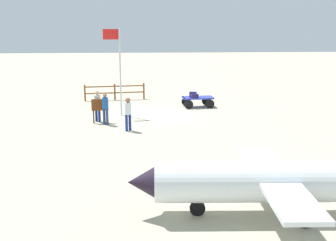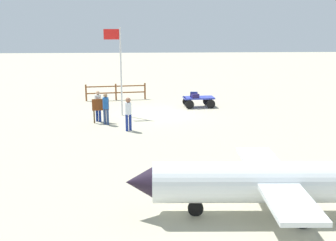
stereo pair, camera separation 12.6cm
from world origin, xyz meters
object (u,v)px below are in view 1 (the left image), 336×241
suitcase_grey (193,94)px  worker_lead (128,111)px  worker_trailing (97,103)px  airplane_near (265,181)px  flagpole (118,64)px  luggage_cart (197,100)px  suitcase_olive (194,96)px  signboard (100,107)px  worker_supervisor (105,107)px

suitcase_grey → worker_lead: (4.11, 5.93, 0.17)m
worker_trailing → airplane_near: 13.07m
suitcase_grey → worker_trailing: (5.87, 3.77, 0.19)m
airplane_near → flagpole: 14.17m
luggage_cart → suitcase_olive: bearing=51.3°
airplane_near → luggage_cart: bearing=-91.3°
suitcase_grey → flagpole: 5.72m
luggage_cart → signboard: signboard is taller
signboard → flagpole: bearing=-117.6°
luggage_cart → worker_trailing: bearing=31.1°
luggage_cart → worker_supervisor: 7.24m
suitcase_grey → signboard: size_ratio=0.39×
worker_trailing → signboard: (-0.17, 0.33, -0.15)m
worker_lead → flagpole: (0.63, -3.67, 2.08)m
signboard → worker_supervisor: bearing=127.5°
luggage_cart → flagpole: (5.04, 2.21, 2.62)m
suitcase_olive → worker_supervisor: 6.81m
worker_lead → worker_supervisor: worker_lead is taller
airplane_near → flagpole: (4.68, -13.22, 2.07)m
worker_trailing → flagpole: 2.79m
worker_supervisor → luggage_cart: bearing=-141.8°
worker_trailing → flagpole: (-1.13, -1.51, 2.06)m
suitcase_grey → suitcase_olive: size_ratio=0.95×
signboard → suitcase_olive: bearing=-147.1°
suitcase_grey → worker_lead: 7.22m
worker_lead → worker_trailing: worker_trailing is taller
airplane_near → flagpole: bearing=-70.5°
signboard → luggage_cart: bearing=-146.0°
worker_trailing → airplane_near: (-5.81, 11.71, -0.01)m
airplane_near → signboard: size_ratio=5.54×
suitcase_olive → worker_trailing: 6.81m
suitcase_olive → worker_lead: size_ratio=0.32×
suitcase_grey → signboard: 7.02m
suitcase_olive → flagpole: bearing=21.4°
suitcase_grey → worker_supervisor: bearing=40.1°
luggage_cart → worker_lead: 7.36m
worker_trailing → worker_supervisor: bearing=123.4°
airplane_near → worker_supervisor: bearing=-64.1°
luggage_cart → worker_trailing: 7.22m
luggage_cart → suitcase_grey: 0.47m
suitcase_grey → signboard: (5.70, 4.10, 0.04)m
worker_lead → worker_trailing: size_ratio=0.99×
airplane_near → worker_trailing: bearing=-63.6°
suitcase_olive → flagpole: size_ratio=0.11×
worker_trailing → suitcase_olive: bearing=-150.2°
worker_trailing → worker_supervisor: (-0.50, 0.75, -0.05)m
worker_trailing → flagpole: bearing=-126.8°
flagpole → signboard: size_ratio=3.86×
suitcase_olive → worker_supervisor: size_ratio=0.32×
luggage_cart → worker_supervisor: worker_supervisor is taller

